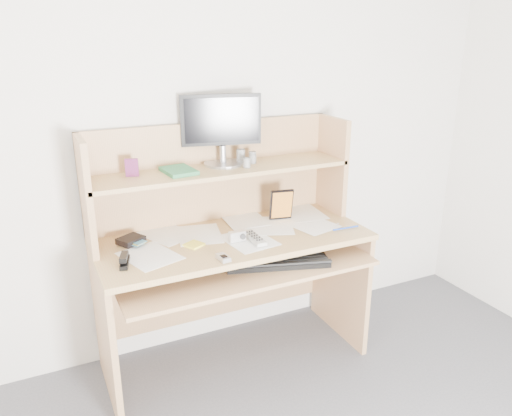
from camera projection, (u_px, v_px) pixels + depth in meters
name	position (u px, v px, depth m)	size (l,w,h in m)	color
back_wall	(209.00, 130.00, 2.69)	(3.60, 0.04, 2.50)	silver
desk	(228.00, 241.00, 2.67)	(1.40, 0.70, 1.30)	tan
paper_clutter	(233.00, 236.00, 2.58)	(1.32, 0.54, 0.01)	white
keyboard	(277.00, 260.00, 2.50)	(0.55, 0.33, 0.04)	black
tv_remote	(254.00, 238.00, 2.52)	(0.05, 0.19, 0.02)	#B0B0AB
flip_phone	(223.00, 257.00, 2.31)	(0.04, 0.08, 0.02)	silver
stapler	(124.00, 259.00, 2.26)	(0.04, 0.13, 0.04)	black
wallet	(131.00, 240.00, 2.48)	(0.12, 0.10, 0.03)	black
sticky_note_pad	(194.00, 245.00, 2.47)	(0.08, 0.08, 0.01)	#FFF743
digital_camera	(237.00, 236.00, 2.50)	(0.08, 0.03, 0.05)	silver
game_case	(281.00, 205.00, 2.77)	(0.13, 0.01, 0.18)	black
blue_pen	(346.00, 228.00, 2.67)	(0.01, 0.01, 0.16)	#173EB1
card_box	(132.00, 168.00, 2.43)	(0.06, 0.02, 0.09)	maroon
shelf_book	(179.00, 171.00, 2.51)	(0.14, 0.20, 0.02)	#368954
chip_stack_a	(247.00, 163.00, 2.60)	(0.04, 0.04, 0.05)	black
chip_stack_b	(253.00, 157.00, 2.69)	(0.04, 0.04, 0.06)	white
chip_stack_c	(253.00, 159.00, 2.69)	(0.04, 0.04, 0.05)	black
chip_stack_d	(241.00, 156.00, 2.67)	(0.04, 0.04, 0.08)	silver
monitor	(222.00, 127.00, 2.62)	(0.42, 0.21, 0.37)	#A8A7AC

